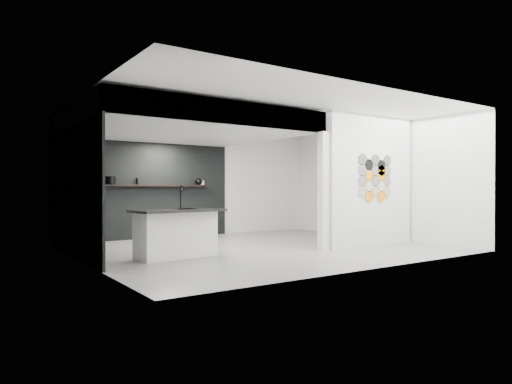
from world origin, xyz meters
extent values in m
cube|color=slate|center=(0.00, 0.00, -0.01)|extent=(7.00, 6.00, 0.01)
cube|color=silver|center=(2.23, -1.00, 1.40)|extent=(2.45, 0.15, 2.80)
cube|color=black|center=(-1.30, 2.97, 1.18)|extent=(4.40, 0.04, 2.35)
cube|color=black|center=(-3.47, 1.00, 1.18)|extent=(0.04, 4.00, 2.35)
cube|color=silver|center=(-1.30, 1.00, 2.55)|extent=(4.40, 4.00, 0.40)
cube|color=silver|center=(0.82, -1.00, 1.18)|extent=(0.16, 0.16, 2.35)
cube|color=silver|center=(-1.30, -0.92, 2.55)|extent=(4.40, 0.16, 0.40)
cube|color=silver|center=(-3.24, 0.80, 0.85)|extent=(0.40, 0.60, 0.12)
cube|color=black|center=(-1.20, 2.87, 1.30)|extent=(3.00, 0.15, 0.04)
cube|color=silver|center=(-1.99, -0.25, 0.41)|extent=(1.48, 0.69, 0.82)
cube|color=black|center=(-1.98, -0.33, 0.84)|extent=(1.69, 0.91, 0.04)
cube|color=black|center=(-1.76, -0.18, 0.85)|extent=(0.47, 0.41, 0.01)
cylinder|color=black|center=(-1.78, 0.01, 1.05)|extent=(0.03, 0.03, 0.38)
torus|color=black|center=(-1.78, -0.04, 1.24)|extent=(0.04, 0.13, 0.13)
cylinder|color=black|center=(-2.21, 2.87, 1.41)|extent=(0.23, 0.23, 0.18)
ellipsoid|color=black|center=(0.06, 2.87, 1.40)|extent=(0.25, 0.25, 0.17)
cylinder|color=gray|center=(0.15, 2.87, 1.37)|extent=(0.18, 0.18, 0.10)
cylinder|color=gray|center=(0.15, 2.87, 1.38)|extent=(0.09, 0.09, 0.12)
cylinder|color=black|center=(-1.58, 2.87, 1.40)|extent=(0.07, 0.07, 0.16)
cylinder|color=black|center=(-2.14, 2.87, 1.37)|extent=(0.10, 0.10, 0.11)
cylinder|color=tan|center=(1.86, -1.09, 1.16)|extent=(0.26, 0.02, 0.26)
cylinder|color=#66635E|center=(1.86, -1.09, 1.39)|extent=(0.26, 0.02, 0.26)
cylinder|color=silver|center=(1.86, -1.09, 1.61)|extent=(0.26, 0.02, 0.26)
cylinder|color=black|center=(1.86, -1.09, 1.84)|extent=(0.26, 0.02, 0.26)
cylinder|color=orange|center=(2.06, -1.09, 1.05)|extent=(0.26, 0.02, 0.26)
cylinder|color=beige|center=(2.06, -1.09, 1.27)|extent=(0.26, 0.02, 0.26)
cylinder|color=orange|center=(2.06, -1.09, 1.50)|extent=(0.26, 0.02, 0.26)
cylinder|color=black|center=(2.06, -1.09, 1.73)|extent=(0.26, 0.02, 0.26)
cylinder|color=white|center=(2.06, -1.09, 1.95)|extent=(0.26, 0.02, 0.26)
cylinder|color=tan|center=(2.25, -1.09, 1.16)|extent=(0.26, 0.02, 0.26)
cylinder|color=#66635E|center=(2.25, -1.09, 1.39)|extent=(0.26, 0.02, 0.26)
cylinder|color=silver|center=(2.25, -1.09, 1.61)|extent=(0.26, 0.02, 0.26)
cylinder|color=black|center=(2.25, -1.09, 1.84)|extent=(0.26, 0.02, 0.26)
cylinder|color=orange|center=(2.44, -1.09, 1.05)|extent=(0.26, 0.02, 0.26)
cylinder|color=beige|center=(2.44, -1.09, 1.27)|extent=(0.26, 0.02, 0.26)
cylinder|color=orange|center=(2.44, -1.09, 1.50)|extent=(0.26, 0.02, 0.26)
cylinder|color=black|center=(2.44, -1.09, 1.73)|extent=(0.26, 0.02, 0.26)
cylinder|color=white|center=(2.44, -1.09, 1.95)|extent=(0.26, 0.02, 0.26)
cylinder|color=tan|center=(2.64, -1.09, 1.16)|extent=(0.26, 0.02, 0.26)
cylinder|color=#66635E|center=(2.64, -1.09, 1.39)|extent=(0.26, 0.02, 0.26)
cylinder|color=silver|center=(2.64, -1.09, 1.61)|extent=(0.26, 0.02, 0.26)
cylinder|color=black|center=(2.64, -1.09, 1.84)|extent=(0.26, 0.02, 0.26)
cylinder|color=orange|center=(2.44, -1.09, 1.61)|extent=(0.26, 0.02, 0.26)
camera|label=1|loc=(-5.39, -7.69, 1.22)|focal=32.00mm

